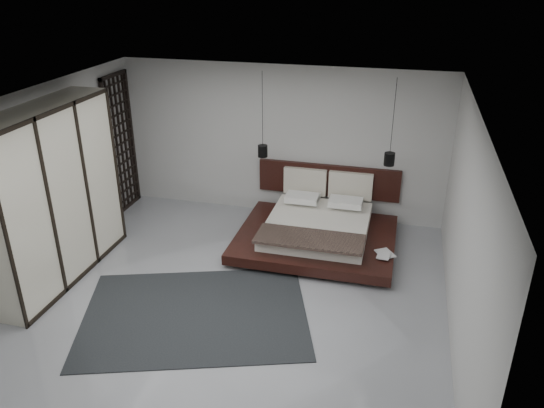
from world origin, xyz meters
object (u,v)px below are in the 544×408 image
(rug, at_px, (196,314))
(bed, at_px, (318,228))
(lattice_screen, at_px, (121,144))
(wardrobe, at_px, (51,196))
(pendant_right, at_px, (389,159))
(pendant_left, at_px, (263,151))

(rug, bearing_deg, bed, 62.59)
(lattice_screen, relative_size, wardrobe, 0.97)
(wardrobe, height_order, rug, wardrobe)
(bed, distance_m, wardrobe, 4.23)
(bed, xyz_separation_m, pendant_right, (1.07, 0.39, 1.21))
(pendant_left, height_order, wardrobe, pendant_left)
(rug, bearing_deg, wardrobe, 168.48)
(bed, distance_m, rug, 2.76)
(bed, relative_size, pendant_right, 1.82)
(lattice_screen, bearing_deg, pendant_right, -1.65)
(lattice_screen, xyz_separation_m, bed, (3.86, -0.53, -1.02))
(lattice_screen, xyz_separation_m, pendant_left, (2.79, -0.14, 0.15))
(rug, bearing_deg, pendant_right, 50.49)
(lattice_screen, xyz_separation_m, rug, (2.60, -2.97, -1.29))
(pendant_left, relative_size, wardrobe, 0.55)
(pendant_left, xyz_separation_m, rug, (-0.19, -2.83, -1.44))
(bed, distance_m, pendant_right, 1.66)
(bed, bearing_deg, pendant_left, 159.85)
(lattice_screen, height_order, pendant_right, pendant_right)
(wardrobe, relative_size, rug, 0.88)
(pendant_left, relative_size, pendant_right, 1.03)
(wardrobe, bearing_deg, pendant_left, 42.77)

